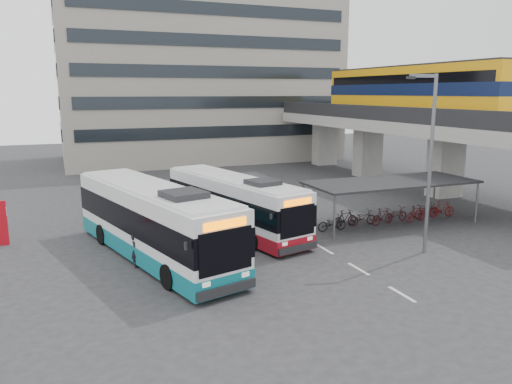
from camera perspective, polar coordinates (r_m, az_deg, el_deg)
name	(u,v)px	position (r m, az deg, el deg)	size (l,w,h in m)	color
ground	(279,255)	(23.90, 2.60, -7.24)	(120.00, 120.00, 0.00)	#28282B
viaduct	(411,110)	(42.15, 17.30, 8.97)	(8.00, 32.00, 9.68)	gray
bike_shelter	(390,202)	(30.26, 15.04, -1.09)	(10.00, 4.00, 2.54)	#595B60
office_block	(198,48)	(58.89, -6.68, 16.04)	(30.00, 15.00, 25.00)	gray
road_markings	(359,269)	(22.57, 11.64, -8.60)	(0.15, 7.60, 0.01)	beige
bus_main	(234,204)	(27.74, -2.56, -1.37)	(4.97, 11.28, 3.26)	white
bus_teal	(153,222)	(23.64, -11.67, -3.39)	(5.78, 12.62, 3.65)	white
pedestrian	(136,251)	(22.78, -13.60, -6.52)	(0.55, 0.36, 1.50)	black
lamp_post	(429,153)	(24.61, 19.14, 4.18)	(1.47, 0.51, 8.44)	#595B60
sign_totem_north	(2,222)	(28.17, -27.01, -3.10)	(0.50, 0.20, 2.30)	#B00A15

